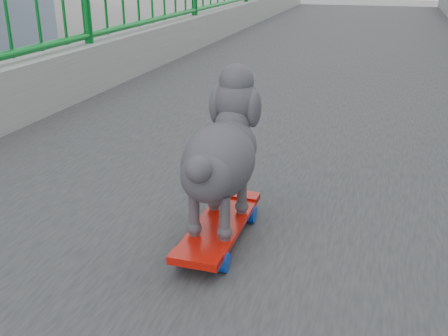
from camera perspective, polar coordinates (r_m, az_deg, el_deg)
The scene contains 3 objects.
skateboard at distance 1.57m, azimuth -0.53°, elevation -6.50°, with size 0.15×0.48×0.06m.
poodle at distance 1.50m, azimuth -0.26°, elevation 1.76°, with size 0.20×0.49×0.40m.
car_0 at distance 17.95m, azimuth -5.56°, elevation -1.86°, with size 1.66×4.12×1.40m, color black.
Camera 1 is at (0.43, 0.97, 7.79)m, focal length 42.00 mm.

